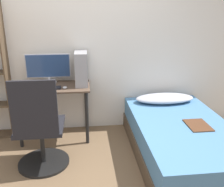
{
  "coord_description": "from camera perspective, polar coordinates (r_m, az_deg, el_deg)",
  "views": [
    {
      "loc": [
        0.13,
        -2.0,
        1.68
      ],
      "look_at": [
        0.44,
        0.75,
        0.75
      ],
      "focal_mm": 40.0,
      "sensor_mm": 36.0,
      "label": 1
    }
  ],
  "objects": [
    {
      "name": "bed",
      "position": [
        3.1,
        15.51,
        -10.23
      ],
      "size": [
        1.08,
        1.89,
        0.45
      ],
      "color": "#4C3D2D",
      "rests_on": "ground_plane"
    },
    {
      "name": "phone",
      "position": [
        3.42,
        -19.84,
        1.51
      ],
      "size": [
        0.07,
        0.14,
        0.01
      ],
      "color": "black",
      "rests_on": "desk"
    },
    {
      "name": "mouse",
      "position": [
        3.21,
        -10.73,
        1.37
      ],
      "size": [
        0.06,
        0.09,
        0.02
      ],
      "color": "silver",
      "rests_on": "desk"
    },
    {
      "name": "monitor",
      "position": [
        3.44,
        -14.37,
        5.79
      ],
      "size": [
        0.59,
        0.2,
        0.4
      ],
      "color": "#B7B7BC",
      "rests_on": "desk"
    },
    {
      "name": "desk",
      "position": [
        3.38,
        -13.15,
        -0.5
      ],
      "size": [
        0.95,
        0.54,
        0.73
      ],
      "color": "brown",
      "rests_on": "ground_plane"
    },
    {
      "name": "pillow",
      "position": [
        3.57,
        11.95,
        -1.08
      ],
      "size": [
        0.82,
        0.36,
        0.11
      ],
      "color": "#B2B7C6",
      "rests_on": "bed"
    },
    {
      "name": "office_chair",
      "position": [
        2.82,
        -16.11,
        -9.11
      ],
      "size": [
        0.57,
        0.57,
        1.06
      ],
      "color": "black",
      "rests_on": "ground_plane"
    },
    {
      "name": "wall_back",
      "position": [
        3.5,
        -8.68,
        11.35
      ],
      "size": [
        8.0,
        0.05,
        2.5
      ],
      "color": "silver",
      "rests_on": "ground_plane"
    },
    {
      "name": "keyboard",
      "position": [
        3.24,
        -14.77,
        1.21
      ],
      "size": [
        0.36,
        0.12,
        0.02
      ],
      "color": "black",
      "rests_on": "desk"
    },
    {
      "name": "pc_tower",
      "position": [
        3.31,
        -7.05,
        5.74
      ],
      "size": [
        0.16,
        0.39,
        0.43
      ],
      "color": "#99999E",
      "rests_on": "desk"
    },
    {
      "name": "magazine",
      "position": [
        2.97,
        19.05,
        -6.86
      ],
      "size": [
        0.24,
        0.32,
        0.01
      ],
      "color": "#56331E",
      "rests_on": "bed"
    }
  ]
}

